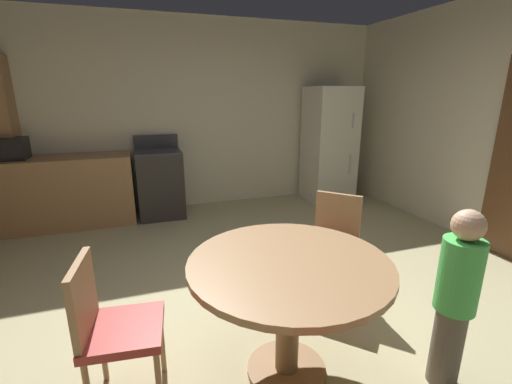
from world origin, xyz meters
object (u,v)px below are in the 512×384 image
chair_northeast (333,240)px  chair_west (110,324)px  oven_range (160,183)px  dining_table (289,286)px  refrigerator (329,145)px  microwave (6,149)px  person_child (456,296)px

chair_northeast → chair_west: (-1.68, -0.58, 0.00)m
oven_range → dining_table: size_ratio=0.95×
refrigerator → chair_northeast: 2.84m
oven_range → refrigerator: refrigerator is taller
oven_range → chair_west: (-0.45, -3.10, 0.03)m
microwave → chair_west: (1.28, -3.10, -0.53)m
dining_table → microwave: bearing=125.2°
refrigerator → microwave: refrigerator is taller
refrigerator → oven_range: bearing=178.8°
oven_range → dining_table: bearing=-80.7°
microwave → dining_table: size_ratio=0.38×
oven_range → chair_northeast: bearing=-64.0°
dining_table → chair_northeast: (0.70, 0.69, -0.10)m
chair_west → person_child: person_child is taller
refrigerator → person_child: refrigerator is taller
refrigerator → chair_northeast: size_ratio=2.02×
dining_table → chair_northeast: size_ratio=1.34×
microwave → chair_northeast: microwave is taller
oven_range → chair_west: size_ratio=1.26×
dining_table → person_child: (0.86, -0.37, -0.02)m
oven_range → chair_northeast: size_ratio=1.26×
person_child → chair_northeast: bearing=-58.6°
refrigerator → chair_northeast: (-1.36, -2.47, -0.38)m
refrigerator → microwave: size_ratio=4.00×
refrigerator → dining_table: 3.78m
person_child → microwave: bearing=-25.7°
microwave → person_child: bearing=-48.9°
oven_range → refrigerator: (2.59, -0.05, 0.41)m
oven_range → person_child: bearing=-68.9°
oven_range → chair_northeast: (1.23, -2.52, 0.03)m
oven_range → chair_northeast: 2.80m
chair_west → person_child: size_ratio=0.80×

